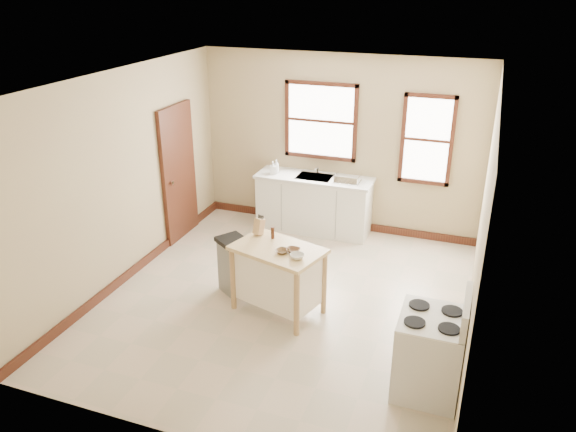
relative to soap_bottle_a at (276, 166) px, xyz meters
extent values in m
plane|color=#B9AB92|center=(0.93, -2.17, -1.03)|extent=(5.00, 5.00, 0.00)
plane|color=white|center=(0.93, -2.17, 1.77)|extent=(5.00, 5.00, 0.00)
cube|color=tan|center=(0.93, 0.33, 0.37)|extent=(4.50, 0.04, 2.80)
cube|color=tan|center=(-1.32, -2.17, 0.37)|extent=(0.04, 5.00, 2.80)
cube|color=tan|center=(3.18, -2.17, 0.37)|extent=(0.04, 5.00, 2.80)
cube|color=#3A160F|center=(-1.28, -0.87, 0.02)|extent=(0.06, 0.90, 2.10)
cube|color=#3A160F|center=(0.93, 0.30, -0.97)|extent=(4.50, 0.04, 0.12)
cube|color=#3A160F|center=(-1.29, -2.17, -0.97)|extent=(0.04, 5.00, 0.12)
cylinder|color=silver|center=(0.63, 0.21, 0.00)|extent=(0.03, 0.03, 0.22)
imported|color=#B2B2B2|center=(0.00, 0.00, 0.00)|extent=(0.09, 0.09, 0.22)
imported|color=#B2B2B2|center=(-0.03, -0.07, -0.01)|extent=(0.12, 0.12, 0.21)
cylinder|color=#3F1F11|center=(0.79, -2.19, -0.08)|extent=(0.06, 0.06, 0.15)
imported|color=brown|center=(1.04, -2.51, -0.14)|extent=(0.20, 0.20, 0.04)
imported|color=brown|center=(1.15, -2.44, -0.14)|extent=(0.17, 0.17, 0.04)
imported|color=silver|center=(1.24, -2.58, -0.13)|extent=(0.24, 0.24, 0.05)
camera|label=1|loc=(3.09, -7.99, 2.85)|focal=35.00mm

